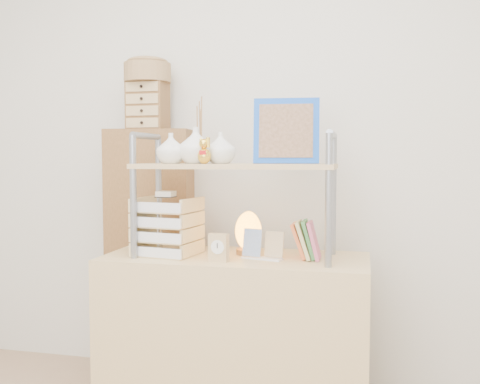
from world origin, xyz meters
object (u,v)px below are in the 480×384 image
object	(u,v)px
letter_tray	(167,230)
salt_lamp	(248,232)
desk	(235,336)
cabinet	(151,253)

from	to	relation	value
letter_tray	salt_lamp	world-z (taller)	letter_tray
desk	cabinet	size ratio (longest dim) A/B	0.89
cabinet	salt_lamp	bearing A→B (deg)	-33.63
desk	letter_tray	distance (m)	0.59
cabinet	letter_tray	xyz separation A→B (m)	(0.25, -0.42, 0.19)
desk	cabinet	world-z (taller)	cabinet
cabinet	letter_tray	bearing A→B (deg)	-65.78
letter_tray	salt_lamp	size ratio (longest dim) A/B	1.48
desk	letter_tray	world-z (taller)	letter_tray
letter_tray	salt_lamp	bearing A→B (deg)	17.10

